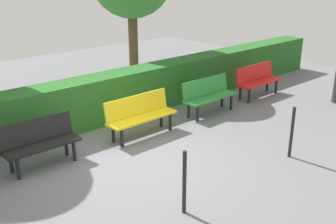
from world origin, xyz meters
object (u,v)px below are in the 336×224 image
(bench_yellow, at_px, (140,114))
(bench_black, at_px, (40,141))
(bench_green, at_px, (209,94))
(bench_red, at_px, (257,79))

(bench_yellow, bearing_deg, bench_black, -2.99)
(bench_yellow, xyz_separation_m, bench_black, (2.19, -0.09, -0.01))
(bench_green, xyz_separation_m, bench_black, (4.27, -0.11, -0.00))
(bench_black, bearing_deg, bench_red, 179.32)
(bench_red, height_order, bench_black, same)
(bench_yellow, relative_size, bench_black, 1.18)
(bench_red, relative_size, bench_black, 1.11)
(bench_red, distance_m, bench_green, 1.99)
(bench_black, bearing_deg, bench_yellow, 177.48)
(bench_red, bearing_deg, bench_yellow, 0.56)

